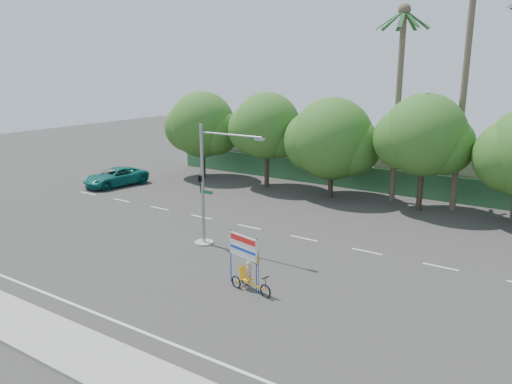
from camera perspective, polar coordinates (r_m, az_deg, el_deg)
The scene contains 14 objects.
ground at distance 25.28m, azimuth -7.32°, elevation -9.49°, with size 120.00×120.00×0.00m, color #33302D.
sidewalk_near at distance 20.81m, azimuth -21.41°, elevation -15.72°, with size 50.00×2.40×0.12m, color gray.
fence at distance 42.78m, azimuth 11.72°, elevation 1.58°, with size 38.00×0.08×2.00m, color #336B3D.
building_left at distance 50.89m, azimuth 3.20°, elevation 4.97°, with size 12.00×8.00×4.00m, color beige.
building_right at distance 44.78m, azimuth 23.50°, elevation 2.29°, with size 14.00×8.00×3.60m, color beige.
tree_far_left at distance 46.30m, azimuth -6.20°, elevation 7.45°, with size 7.14×6.00×7.96m.
tree_left at distance 42.17m, azimuth 1.21°, elevation 7.29°, with size 6.66×5.60×8.07m.
tree_center at distance 39.41m, azimuth 8.63°, elevation 5.78°, with size 7.62×6.40×7.85m.
tree_right at distance 36.94m, azimuth 18.60°, elevation 5.86°, with size 6.90×5.80×8.36m.
palm_tall at distance 37.62m, azimuth 22.95°, elevation 13.64°, with size 3.73×3.79×17.45m.
palm_short at distance 38.77m, azimuth 16.07°, elevation 11.79°, with size 3.73×3.79×14.45m.
traffic_signal at distance 28.56m, azimuth -5.65°, elevation -0.47°, with size 4.72×1.10×7.00m.
trike_billboard at distance 23.30m, azimuth -1.03°, elevation -8.58°, with size 2.69×0.98×2.70m.
pickup_truck at distance 45.04m, azimuth -15.74°, elevation 1.67°, with size 2.58×5.59×1.55m, color #0E6257.
Camera 1 is at (15.32, -17.40, 10.08)m, focal length 35.00 mm.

